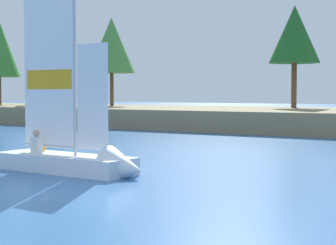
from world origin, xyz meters
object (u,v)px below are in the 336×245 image
object	(u,v)px
shoreline_tree_midleft	(51,55)
sailboat	(81,156)
shoreline_tree_midright	(295,35)
shoreline_tree_centre	(112,45)

from	to	relation	value
shoreline_tree_midleft	sailboat	distance (m)	31.64
shoreline_tree_midright	shoreline_tree_midleft	bearing A→B (deg)	-172.56
sailboat	shoreline_tree_centre	bearing A→B (deg)	127.86
shoreline_tree_midleft	sailboat	size ratio (longest dim) A/B	1.01
shoreline_tree_midright	sailboat	size ratio (longest dim) A/B	1.15
shoreline_tree_centre	shoreline_tree_midright	size ratio (longest dim) A/B	0.97
shoreline_tree_centre	sailboat	xyz separation A→B (m)	(15.85, -22.01, -5.22)
shoreline_tree_midleft	shoreline_tree_centre	xyz separation A→B (m)	(6.21, -0.16, 0.44)
shoreline_tree_midleft	shoreline_tree_midright	bearing A→B (deg)	7.44
shoreline_tree_midleft	shoreline_tree_centre	world-z (taller)	shoreline_tree_centre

